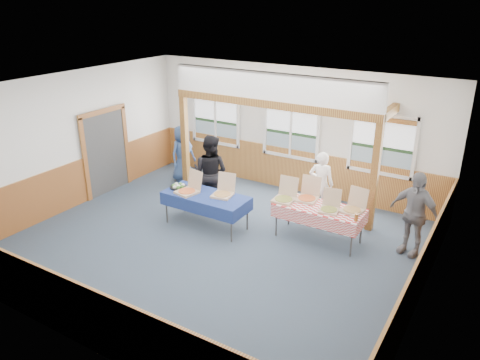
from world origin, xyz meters
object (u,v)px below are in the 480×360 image
object	(u,v)px
table_left	(206,197)
man_blue	(183,153)
woman_black	(210,172)
person_grey	(414,214)
woman_white	(321,184)
table_right	(319,209)

from	to	relation	value
table_left	man_blue	distance (m)	2.90
woman_black	person_grey	xyz separation A→B (m)	(4.57, 0.30, -0.05)
man_blue	person_grey	xyz separation A→B (m)	(6.25, -0.79, 0.09)
woman_white	person_grey	xyz separation A→B (m)	(2.18, -0.66, 0.08)
man_blue	person_grey	bearing A→B (deg)	-85.54
woman_white	woman_black	distance (m)	2.58
person_grey	woman_white	bearing A→B (deg)	-179.74
table_left	person_grey	world-z (taller)	person_grey
man_blue	person_grey	size ratio (longest dim) A/B	0.90
table_right	person_grey	xyz separation A→B (m)	(1.76, 0.45, 0.16)
table_left	woman_black	xyz separation A→B (m)	(-0.47, 0.86, 0.21)
table_left	table_right	distance (m)	2.45
table_right	woman_white	xyz separation A→B (m)	(-0.42, 1.11, 0.08)
table_left	table_right	bearing A→B (deg)	24.49
person_grey	table_left	bearing A→B (deg)	-147.03
woman_white	man_blue	size ratio (longest dim) A/B	1.00
man_blue	woman_white	bearing A→B (deg)	-80.08
table_right	woman_white	bearing A→B (deg)	133.46
woman_black	person_grey	distance (m)	4.58
person_grey	table_right	bearing A→B (deg)	-148.58
table_right	person_grey	size ratio (longest dim) A/B	1.16
woman_black	woman_white	bearing A→B (deg)	-164.75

